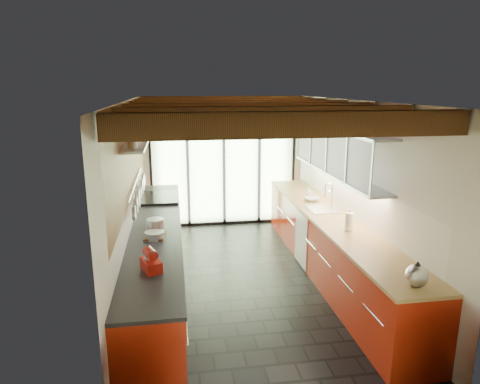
{
  "coord_description": "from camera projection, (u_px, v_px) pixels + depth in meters",
  "views": [
    {
      "loc": [
        -1.0,
        -5.73,
        2.79
      ],
      "look_at": [
        -0.03,
        0.4,
        1.25
      ],
      "focal_mm": 32.0,
      "sensor_mm": 36.0,
      "label": 1
    }
  ],
  "objects": [
    {
      "name": "sink_assembly",
      "position": [
        324.0,
        207.0,
        6.66
      ],
      "size": [
        0.45,
        0.52,
        0.43
      ],
      "color": "silver",
      "rests_on": "right_counter"
    },
    {
      "name": "pot_large",
      "position": [
        156.0,
        224.0,
        5.72
      ],
      "size": [
        0.26,
        0.26,
        0.15
      ],
      "primitive_type": "cylinder",
      "rotation": [
        0.0,
        0.0,
        -0.13
      ],
      "color": "silver",
      "rests_on": "left_counter"
    },
    {
      "name": "cutting_board",
      "position": [
        155.0,
        236.0,
        5.44
      ],
      "size": [
        0.28,
        0.37,
        0.03
      ],
      "primitive_type": "cube",
      "rotation": [
        0.0,
        0.0,
        -0.12
      ],
      "color": "brown",
      "rests_on": "left_counter"
    },
    {
      "name": "kettle",
      "position": [
        417.0,
        274.0,
        4.1
      ],
      "size": [
        0.25,
        0.29,
        0.26
      ],
      "color": "silver",
      "rests_on": "right_counter"
    },
    {
      "name": "right_counter",
      "position": [
        330.0,
        246.0,
        6.4
      ],
      "size": [
        0.68,
        5.0,
        0.92
      ],
      "color": "#B0240F",
      "rests_on": "ground"
    },
    {
      "name": "glass_door",
      "position": [
        224.0,
        145.0,
        8.5
      ],
      "size": [
        2.95,
        0.1,
        2.9
      ],
      "color": "#C6EAAD",
      "rests_on": "ground"
    },
    {
      "name": "range_stove",
      "position": [
        160.0,
        224.0,
        7.4
      ],
      "size": [
        0.66,
        0.9,
        0.97
      ],
      "color": "silver",
      "rests_on": "ground"
    },
    {
      "name": "pot_small",
      "position": [
        155.0,
        235.0,
        5.37
      ],
      "size": [
        0.33,
        0.33,
        0.09
      ],
      "primitive_type": "cylinder",
      "rotation": [
        0.0,
        0.0,
        -0.44
      ],
      "color": "silver",
      "rests_on": "left_counter"
    },
    {
      "name": "upper_cabinets_right",
      "position": [
        338.0,
        151.0,
        6.37
      ],
      "size": [
        0.34,
        3.0,
        3.0
      ],
      "color": "silver",
      "rests_on": "ground"
    },
    {
      "name": "left_wall_fixtures",
      "position": [
        139.0,
        161.0,
        5.94
      ],
      "size": [
        0.28,
        2.6,
        0.96
      ],
      "color": "silver",
      "rests_on": "ground"
    },
    {
      "name": "paper_towel",
      "position": [
        349.0,
        222.0,
        5.66
      ],
      "size": [
        0.12,
        0.12,
        0.29
      ],
      "color": "white",
      "rests_on": "right_counter"
    },
    {
      "name": "room_shell",
      "position": [
        247.0,
        171.0,
        5.92
      ],
      "size": [
        5.5,
        5.5,
        5.5
      ],
      "color": "silver",
      "rests_on": "ground"
    },
    {
      "name": "left_counter",
      "position": [
        157.0,
        256.0,
        6.01
      ],
      "size": [
        0.68,
        5.0,
        0.92
      ],
      "color": "#B0240F",
      "rests_on": "ground"
    },
    {
      "name": "soap_bottle",
      "position": [
        309.0,
        193.0,
        7.32
      ],
      "size": [
        0.1,
        0.1,
        0.19
      ],
      "primitive_type": "imported",
      "rotation": [
        0.0,
        0.0,
        -0.2
      ],
      "color": "silver",
      "rests_on": "right_counter"
    },
    {
      "name": "stand_mixer",
      "position": [
        151.0,
        261.0,
        4.45
      ],
      "size": [
        0.25,
        0.32,
        0.25
      ],
      "color": "#B1170E",
      "rests_on": "left_counter"
    },
    {
      "name": "bowl",
      "position": [
        312.0,
        199.0,
        7.15
      ],
      "size": [
        0.27,
        0.27,
        0.06
      ],
      "primitive_type": "imported",
      "rotation": [
        0.0,
        0.0,
        -0.1
      ],
      "color": "silver",
      "rests_on": "right_counter"
    },
    {
      "name": "ground",
      "position": [
        246.0,
        280.0,
        6.32
      ],
      "size": [
        5.5,
        5.5,
        0.0
      ],
      "primitive_type": "plane",
      "color": "black",
      "rests_on": "ground"
    },
    {
      "name": "ceiling_beams",
      "position": [
        243.0,
        110.0,
        6.08
      ],
      "size": [
        3.14,
        5.06,
        4.9
      ],
      "color": "#593316",
      "rests_on": "ground"
    }
  ]
}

